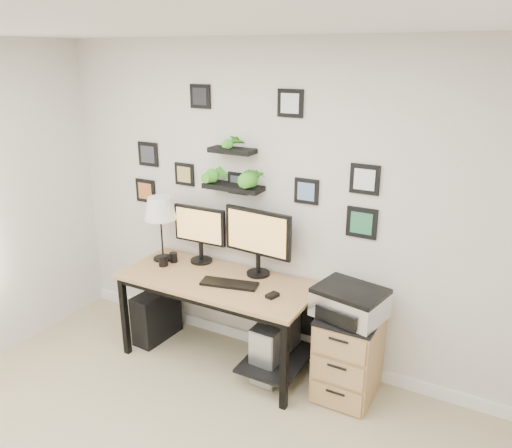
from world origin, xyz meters
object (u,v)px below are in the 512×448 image
Objects in this scene: table_lamp at (160,210)px; printer at (350,303)px; monitor_left at (200,230)px; pc_tower_black at (157,315)px; monitor_right at (258,237)px; mug at (163,261)px; pc_tower_grey at (275,347)px; file_cabinet at (348,354)px; desk at (223,292)px.

table_lamp is 1.78m from printer.
monitor_left is 1.09× the size of pc_tower_black.
mug is at bearing -164.49° from monitor_right.
pc_tower_black is (-0.13, 0.02, -0.57)m from mug.
monitor_left is at bearing 179.89° from monitor_right.
file_cabinet is (0.59, 0.04, 0.09)m from pc_tower_grey.
file_cabinet is (1.41, -0.13, -0.71)m from monitor_left.
pc_tower_black is at bearing -167.63° from monitor_right.
table_lamp is 0.85× the size of file_cabinet.
pc_tower_black is 1.85m from printer.
monitor_right is at bearing 6.85° from table_lamp.
desk is at bearing 5.00° from pc_tower_black.
table_lamp reaches higher than mug.
printer is at bearing -1.71° from table_lamp.
desk is 1.06m from printer.
table_lamp is (-0.68, 0.08, 0.58)m from desk.
printer is at bearing 2.20° from mug.
table_lamp is at bearing 129.57° from mug.
table_lamp is 1.06× the size of printer.
monitor_left is 1.01× the size of pc_tower_grey.
monitor_left is 0.93× the size of printer.
table_lamp is (-0.33, -0.11, 0.16)m from monitor_left.
monitor_left is 0.83× the size of monitor_right.
file_cabinet is at bearing 68.29° from printer.
pc_tower_grey is (0.25, -0.18, -0.84)m from monitor_right.
monitor_left reaches higher than printer.
desk is 1.10m from file_cabinet.
pc_tower_grey is (0.47, 0.02, -0.39)m from desk.
pc_tower_black is at bearing -111.76° from table_lamp.
mug is (-0.24, -0.22, -0.25)m from monitor_left.
desk is 2.81× the size of table_lamp.
pc_tower_grey is 0.60m from file_cabinet.
table_lamp is 1.94m from file_cabinet.
monitor_left is 0.75× the size of file_cabinet.
monitor_left reaches higher than desk.
mug is 1.19m from pc_tower_grey.
mug is 0.14× the size of file_cabinet.
desk is 0.61m from mug.
mug is 0.58m from pc_tower_black.
printer reaches higher than file_cabinet.
monitor_right is at bearing 171.09° from file_cabinet.
table_lamp reaches higher than file_cabinet.
pc_tower_black is at bearing -178.94° from desk.
pc_tower_grey is 0.79m from printer.
monitor_left is 0.88× the size of table_lamp.
table_lamp is at bearing -173.15° from monitor_right.
printer is (1.05, 0.03, 0.15)m from desk.
monitor_left is 0.56m from monitor_right.
monitor_right is 1.31× the size of pc_tower_black.
pc_tower_grey is 0.92× the size of printer.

